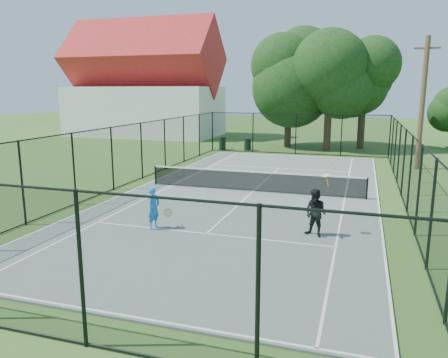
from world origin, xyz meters
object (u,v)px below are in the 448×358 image
(trash_bin_left, at_px, (222,143))
(player_blue, at_px, (154,208))
(tennis_net, at_px, (253,180))
(utility_pole, at_px, (422,103))
(trash_bin_right, at_px, (248,144))
(player_black, at_px, (316,213))

(trash_bin_left, relative_size, player_blue, 0.72)
(tennis_net, xyz_separation_m, utility_pole, (7.92, 9.00, 3.34))
(tennis_net, distance_m, player_blue, 6.67)
(tennis_net, height_order, trash_bin_right, tennis_net)
(player_blue, bearing_deg, trash_bin_left, 101.34)
(trash_bin_right, xyz_separation_m, utility_pole, (11.83, -5.01, 3.44))
(trash_bin_left, distance_m, player_black, 21.41)
(trash_bin_left, height_order, player_black, player_black)
(player_blue, distance_m, player_black, 5.35)
(trash_bin_right, bearing_deg, trash_bin_left, -171.42)
(trash_bin_right, relative_size, utility_pole, 0.12)
(trash_bin_right, xyz_separation_m, player_black, (7.32, -19.57, 0.36))
(tennis_net, relative_size, player_blue, 7.01)
(tennis_net, xyz_separation_m, player_blue, (-1.88, -6.39, 0.20))
(trash_bin_left, xyz_separation_m, utility_pole, (13.83, -4.71, 3.40))
(utility_pole, bearing_deg, player_black, -107.24)
(trash_bin_right, bearing_deg, tennis_net, -74.39)
(tennis_net, relative_size, trash_bin_left, 9.77)
(player_blue, height_order, player_black, player_black)
(trash_bin_left, distance_m, player_blue, 20.51)
(tennis_net, distance_m, trash_bin_right, 14.55)
(trash_bin_left, bearing_deg, player_black, -64.20)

